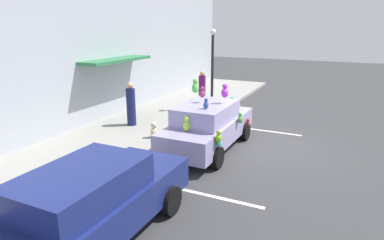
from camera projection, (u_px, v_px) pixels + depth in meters
ground_plane at (269, 148)px, 11.09m from camera, size 60.00×60.00×0.00m
sidewalk at (142, 127)px, 13.14m from camera, size 24.00×4.00×0.15m
storefront_building at (94, 44)px, 13.18m from camera, size 24.00×1.25×6.40m
parking_stripe_front at (254, 129)px, 13.05m from camera, size 0.12×3.60×0.01m
parking_stripe_rear at (192, 192)px, 8.18m from camera, size 0.12×3.60×0.01m
plush_covered_car at (208, 125)px, 10.78m from camera, size 4.37×1.94×2.24m
parked_sedan_behind at (90, 204)px, 6.07m from camera, size 4.58×1.88×1.54m
teddy_bear_on_sidewalk at (154, 130)px, 11.58m from camera, size 0.29×0.24×0.56m
street_lamp_post at (212, 61)px, 14.93m from camera, size 0.28×0.28×3.61m
pedestrian_near_shopfront at (131, 105)px, 12.90m from camera, size 0.35×0.35×1.68m
pedestrian_walking_past at (202, 92)px, 15.06m from camera, size 0.31×0.31×1.81m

